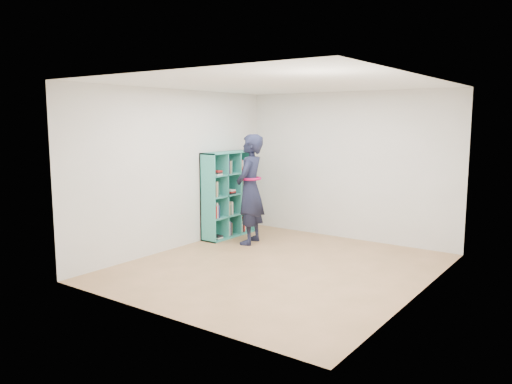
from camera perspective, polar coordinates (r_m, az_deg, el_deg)
The scene contains 9 objects.
floor at distance 7.28m, azimuth 2.60°, elevation -8.59°, with size 4.50×4.50×0.00m, color olive.
ceiling at distance 6.99m, azimuth 2.74°, elevation 12.27°, with size 4.50×4.50×0.00m, color white.
wall_left at distance 8.28m, azimuth -9.03°, elevation 2.53°, with size 0.02×4.50×2.60m, color beige.
wall_right at distance 6.17m, azimuth 18.43°, elevation 0.30°, with size 0.02×4.50×2.60m, color beige.
wall_back at distance 8.98m, azimuth 10.54°, elevation 2.93°, with size 4.00×0.02×2.60m, color beige.
wall_front at distance 5.29m, azimuth -10.75°, elevation -0.66°, with size 4.00×0.02×2.60m, color beige.
bookshelf at distance 9.06m, azimuth -3.33°, elevation -0.38°, with size 0.34×1.16×1.55m.
person at distance 8.48m, azimuth -0.68°, elevation 0.31°, with size 0.62×0.78×1.87m.
smartphone at distance 8.59m, azimuth -1.38°, elevation 1.23°, with size 0.05×0.10×0.14m.
Camera 1 is at (3.80, -5.85, 2.10)m, focal length 35.00 mm.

